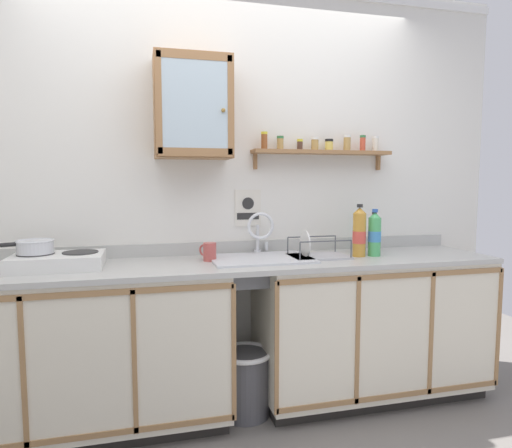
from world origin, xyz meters
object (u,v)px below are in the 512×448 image
object	(u,v)px
mug	(209,252)
bottle_soda_green_1	(374,234)
warning_sign	(248,208)
sink	(261,264)
wall_cabinet	(193,108)
hot_plate_stove	(58,261)
trash_bin	(245,381)
saucepan	(34,246)
dish_rack	(316,254)
bottle_juice_amber_0	(359,233)
bottle_detergent_teal_2	(374,233)

from	to	relation	value
mug	bottle_soda_green_1	bearing A→B (deg)	-4.48
warning_sign	bottle_soda_green_1	bearing A→B (deg)	-23.21
sink	wall_cabinet	xyz separation A→B (m)	(-0.38, 0.13, 0.93)
hot_plate_stove	trash_bin	xyz separation A→B (m)	(1.02, -0.09, -0.75)
trash_bin	saucepan	bearing A→B (deg)	174.44
trash_bin	bottle_soda_green_1	bearing A→B (deg)	2.12
mug	trash_bin	bearing A→B (deg)	-30.25
saucepan	dish_rack	xyz separation A→B (m)	(1.60, -0.05, -0.10)
bottle_juice_amber_0	bottle_detergent_teal_2	xyz separation A→B (m)	(0.18, 0.14, -0.02)
hot_plate_stove	saucepan	xyz separation A→B (m)	(-0.12, 0.02, 0.08)
bottle_juice_amber_0	warning_sign	bearing A→B (deg)	153.80
saucepan	bottle_detergent_teal_2	distance (m)	2.05
wall_cabinet	saucepan	bearing A→B (deg)	-172.65
sink	mug	distance (m)	0.32
bottle_soda_green_1	hot_plate_stove	bearing A→B (deg)	178.23
hot_plate_stove	wall_cabinet	size ratio (longest dim) A/B	0.79
saucepan	bottle_juice_amber_0	distance (m)	1.87
bottle_soda_green_1	wall_cabinet	size ratio (longest dim) A/B	0.50
warning_sign	saucepan	bearing A→B (deg)	-169.07
saucepan	bottle_detergent_teal_2	world-z (taller)	bottle_detergent_teal_2
bottle_soda_green_1	mug	distance (m)	1.04
dish_rack	hot_plate_stove	bearing A→B (deg)	178.96
bottle_detergent_teal_2	trash_bin	distance (m)	1.25
bottle_detergent_teal_2	dish_rack	size ratio (longest dim) A/B	0.77
bottle_soda_green_1	saucepan	bearing A→B (deg)	177.69
bottle_juice_amber_0	dish_rack	world-z (taller)	bottle_juice_amber_0
mug	warning_sign	size ratio (longest dim) A/B	0.45
hot_plate_stove	bottle_soda_green_1	distance (m)	1.86
bottle_soda_green_1	mug	bearing A→B (deg)	175.52
saucepan	mug	world-z (taller)	saucepan
bottle_soda_green_1	wall_cabinet	distance (m)	1.36
sink	bottle_soda_green_1	distance (m)	0.74
bottle_soda_green_1	warning_sign	world-z (taller)	warning_sign
trash_bin	wall_cabinet	bearing A→B (deg)	139.91
saucepan	hot_plate_stove	bearing A→B (deg)	-10.67
bottle_soda_green_1	dish_rack	world-z (taller)	bottle_soda_green_1
bottle_soda_green_1	bottle_detergent_teal_2	xyz separation A→B (m)	(0.07, 0.14, -0.01)
wall_cabinet	trash_bin	distance (m)	1.65
hot_plate_stove	bottle_soda_green_1	size ratio (longest dim) A/B	1.60
warning_sign	trash_bin	distance (m)	1.07
mug	bottle_detergent_teal_2	bearing A→B (deg)	3.14
sink	bottle_detergent_teal_2	bearing A→B (deg)	5.71
bottle_juice_amber_0	saucepan	bearing A→B (deg)	177.68
sink	saucepan	size ratio (longest dim) A/B	1.78
saucepan	warning_sign	bearing A→B (deg)	10.93
bottle_juice_amber_0	mug	xyz separation A→B (m)	(-0.93, 0.08, -0.09)
wall_cabinet	trash_bin	world-z (taller)	wall_cabinet
bottle_soda_green_1	warning_sign	distance (m)	0.82
bottle_detergent_teal_2	hot_plate_stove	bearing A→B (deg)	-177.51
bottle_juice_amber_0	dish_rack	xyz separation A→B (m)	(-0.27, 0.03, -0.12)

